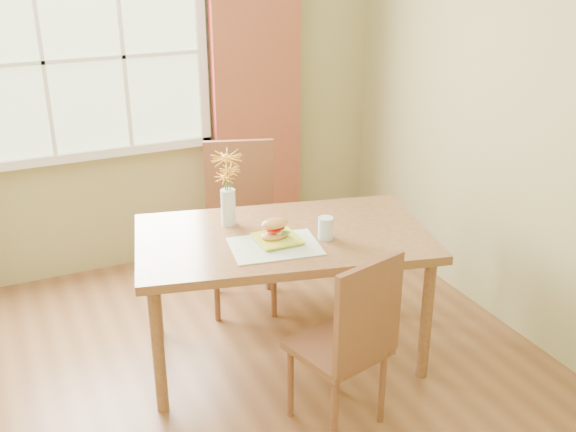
{
  "coord_description": "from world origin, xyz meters",
  "views": [
    {
      "loc": [
        -0.64,
        -2.61,
        2.25
      ],
      "look_at": [
        0.72,
        0.32,
        0.88
      ],
      "focal_mm": 42.0,
      "sensor_mm": 36.0,
      "label": 1
    }
  ],
  "objects_px": {
    "flower_vase": "(227,181)",
    "croissant_sandwich": "(275,229)",
    "chair_near": "(350,337)",
    "dining_table": "(283,247)",
    "water_glass": "(326,229)",
    "chair_far": "(241,217)"
  },
  "relations": [
    {
      "from": "dining_table",
      "to": "flower_vase",
      "type": "bearing_deg",
      "value": 144.47
    },
    {
      "from": "chair_near",
      "to": "croissant_sandwich",
      "type": "xyz_separation_m",
      "value": [
        -0.1,
        0.63,
        0.31
      ]
    },
    {
      "from": "dining_table",
      "to": "water_glass",
      "type": "relative_size",
      "value": 14.28
    },
    {
      "from": "chair_far",
      "to": "flower_vase",
      "type": "height_order",
      "value": "flower_vase"
    },
    {
      "from": "chair_near",
      "to": "water_glass",
      "type": "distance_m",
      "value": 0.65
    },
    {
      "from": "water_glass",
      "to": "flower_vase",
      "type": "distance_m",
      "value": 0.59
    },
    {
      "from": "flower_vase",
      "to": "dining_table",
      "type": "bearing_deg",
      "value": -48.58
    },
    {
      "from": "chair_near",
      "to": "chair_far",
      "type": "xyz_separation_m",
      "value": [
        0.01,
        1.41,
        0.06
      ]
    },
    {
      "from": "water_glass",
      "to": "flower_vase",
      "type": "bearing_deg",
      "value": 135.19
    },
    {
      "from": "water_glass",
      "to": "chair_near",
      "type": "bearing_deg",
      "value": -105.83
    },
    {
      "from": "dining_table",
      "to": "chair_near",
      "type": "bearing_deg",
      "value": -75.27
    },
    {
      "from": "water_glass",
      "to": "flower_vase",
      "type": "xyz_separation_m",
      "value": [
        -0.4,
        0.39,
        0.19
      ]
    },
    {
      "from": "chair_far",
      "to": "water_glass",
      "type": "bearing_deg",
      "value": -62.42
    },
    {
      "from": "chair_far",
      "to": "dining_table",
      "type": "bearing_deg",
      "value": -74.62
    },
    {
      "from": "flower_vase",
      "to": "croissant_sandwich",
      "type": "bearing_deg",
      "value": -65.98
    },
    {
      "from": "chair_far",
      "to": "chair_near",
      "type": "bearing_deg",
      "value": -72.68
    },
    {
      "from": "chair_near",
      "to": "flower_vase",
      "type": "relative_size",
      "value": 2.26
    },
    {
      "from": "dining_table",
      "to": "chair_far",
      "type": "bearing_deg",
      "value": 100.81
    },
    {
      "from": "chair_far",
      "to": "flower_vase",
      "type": "bearing_deg",
      "value": -100.43
    },
    {
      "from": "chair_far",
      "to": "croissant_sandwich",
      "type": "height_order",
      "value": "chair_far"
    },
    {
      "from": "dining_table",
      "to": "water_glass",
      "type": "distance_m",
      "value": 0.27
    },
    {
      "from": "chair_near",
      "to": "croissant_sandwich",
      "type": "relative_size",
      "value": 6.01
    }
  ]
}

